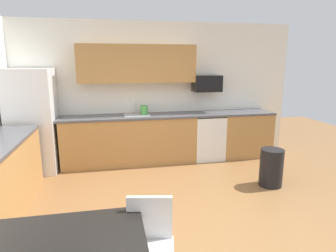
{
  "coord_description": "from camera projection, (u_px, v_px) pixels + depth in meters",
  "views": [
    {
      "loc": [
        -0.83,
        -3.11,
        1.93
      ],
      "look_at": [
        0.0,
        1.0,
        1.0
      ],
      "focal_mm": 30.82,
      "sensor_mm": 36.0,
      "label": 1
    }
  ],
  "objects": [
    {
      "name": "ground_plane",
      "position": [
        184.0,
        222.0,
        3.55
      ],
      "size": [
        12.0,
        12.0,
        0.0
      ],
      "primitive_type": "plane",
      "color": "olive"
    },
    {
      "name": "wall_back",
      "position": [
        152.0,
        92.0,
        5.79
      ],
      "size": [
        5.8,
        0.1,
        2.7
      ],
      "primitive_type": "cube",
      "color": "white",
      "rests_on": "ground"
    },
    {
      "name": "cabinet_run_back",
      "position": [
        130.0,
        141.0,
        5.56
      ],
      "size": [
        2.52,
        0.6,
        0.9
      ],
      "primitive_type": "cube",
      "color": "#AD7A42",
      "rests_on": "ground"
    },
    {
      "name": "cabinet_run_back_right",
      "position": [
        244.0,
        135.0,
        6.02
      ],
      "size": [
        1.03,
        0.6,
        0.9
      ],
      "primitive_type": "cube",
      "color": "#AD7A42",
      "rests_on": "ground"
    },
    {
      "name": "countertop_back",
      "position": [
        155.0,
        116.0,
        5.55
      ],
      "size": [
        4.8,
        0.64,
        0.04
      ],
      "primitive_type": "cube",
      "color": "#4C4C51",
      "rests_on": "cabinet_run_back"
    },
    {
      "name": "upper_cabinets_back",
      "position": [
        137.0,
        64.0,
        5.41
      ],
      "size": [
        2.2,
        0.34,
        0.7
      ],
      "primitive_type": "cube",
      "color": "#AD7A42"
    },
    {
      "name": "refrigerator",
      "position": [
        33.0,
        121.0,
        5.06
      ],
      "size": [
        0.76,
        0.7,
        1.83
      ],
      "primitive_type": "cube",
      "color": "white",
      "rests_on": "ground"
    },
    {
      "name": "oven_range",
      "position": [
        207.0,
        136.0,
        5.86
      ],
      "size": [
        0.6,
        0.6,
        0.91
      ],
      "color": "white",
      "rests_on": "ground"
    },
    {
      "name": "microwave",
      "position": [
        207.0,
        83.0,
        5.73
      ],
      "size": [
        0.54,
        0.36,
        0.32
      ],
      "primitive_type": "cube",
      "color": "black"
    },
    {
      "name": "sink_basin",
      "position": [
        137.0,
        118.0,
        5.5
      ],
      "size": [
        0.48,
        0.4,
        0.14
      ],
      "primitive_type": "cube",
      "color": "#A5A8AD",
      "rests_on": "countertop_back"
    },
    {
      "name": "sink_faucet",
      "position": [
        136.0,
        109.0,
        5.63
      ],
      "size": [
        0.02,
        0.02,
        0.24
      ],
      "primitive_type": "cylinder",
      "color": "#B2B5BA",
      "rests_on": "countertop_back"
    },
    {
      "name": "chair_near_table",
      "position": [
        149.0,
        242.0,
        2.34
      ],
      "size": [
        0.47,
        0.47,
        0.85
      ],
      "color": "white",
      "rests_on": "ground"
    },
    {
      "name": "trash_bin",
      "position": [
        271.0,
        168.0,
        4.56
      ],
      "size": [
        0.36,
        0.36,
        0.6
      ],
      "primitive_type": "cylinder",
      "color": "black",
      "rests_on": "ground"
    },
    {
      "name": "kettle",
      "position": [
        144.0,
        111.0,
        5.54
      ],
      "size": [
        0.14,
        0.14,
        0.2
      ],
      "primitive_type": "cylinder",
      "color": "#4CA54C",
      "rests_on": "countertop_back"
    }
  ]
}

